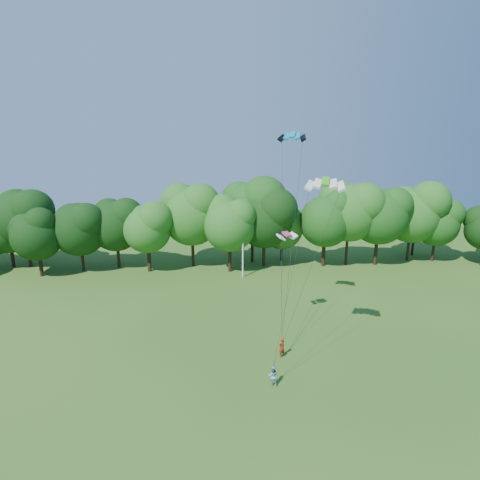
{
  "coord_description": "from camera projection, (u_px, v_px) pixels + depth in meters",
  "views": [
    {
      "loc": [
        -4.03,
        -18.39,
        17.82
      ],
      "look_at": [
        -1.5,
        13.0,
        9.84
      ],
      "focal_mm": 28.0,
      "sensor_mm": 36.0,
      "label": 1
    }
  ],
  "objects": [
    {
      "name": "tree_back_east",
      "position": [
        417.0,
        210.0,
        60.73
      ],
      "size": [
        8.33,
        8.33,
        12.12
      ],
      "color": "#392417",
      "rests_on": "ground"
    },
    {
      "name": "kite_flyer_right",
      "position": [
        273.0,
        375.0,
        28.49
      ],
      "size": [
        0.87,
        0.72,
        1.6
      ],
      "primitive_type": "imported",
      "rotation": [
        0.0,
        0.0,
        2.98
      ],
      "color": "#96B8D0",
      "rests_on": "ground"
    },
    {
      "name": "utility_pole",
      "position": [
        243.0,
        247.0,
        51.07
      ],
      "size": [
        1.68,
        0.21,
        8.37
      ],
      "rotation": [
        0.0,
        0.0,
        -0.05
      ],
      "color": "silver",
      "rests_on": "ground"
    },
    {
      "name": "tree_back_center",
      "position": [
        264.0,
        212.0,
        55.0
      ],
      "size": [
        9.15,
        9.15,
        13.31
      ],
      "color": "black",
      "rests_on": "ground"
    },
    {
      "name": "kite_pink",
      "position": [
        287.0,
        234.0,
        35.57
      ],
      "size": [
        2.17,
        1.59,
        0.37
      ],
      "rotation": [
        0.0,
        0.0,
        0.37
      ],
      "color": "#C5366B",
      "rests_on": "ground"
    },
    {
      "name": "kite_teal",
      "position": [
        293.0,
        135.0,
        33.35
      ],
      "size": [
        2.6,
        1.88,
        0.63
      ],
      "rotation": [
        0.0,
        0.0,
        -0.41
      ],
      "color": "#058CAF",
      "rests_on": "ground"
    },
    {
      "name": "ground",
      "position": [
        282.0,
        451.0,
        22.46
      ],
      "size": [
        160.0,
        160.0,
        0.0
      ],
      "primitive_type": "plane",
      "color": "#2C5517",
      "rests_on": "ground"
    },
    {
      "name": "kite_green",
      "position": [
        325.0,
        182.0,
        27.86
      ],
      "size": [
        3.1,
        2.17,
        0.68
      ],
      "rotation": [
        0.0,
        0.0,
        -0.36
      ],
      "color": "green",
      "rests_on": "ground"
    },
    {
      "name": "tree_back_west",
      "position": [
        7.0,
        221.0,
        54.79
      ],
      "size": [
        7.82,
        7.82,
        11.38
      ],
      "color": "#311B13",
      "rests_on": "ground"
    },
    {
      "name": "kite_flyer_left",
      "position": [
        282.0,
        347.0,
        32.27
      ],
      "size": [
        0.79,
        0.74,
        1.81
      ],
      "primitive_type": "imported",
      "rotation": [
        0.0,
        0.0,
        3.78
      ],
      "color": "#A22D14",
      "rests_on": "ground"
    }
  ]
}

